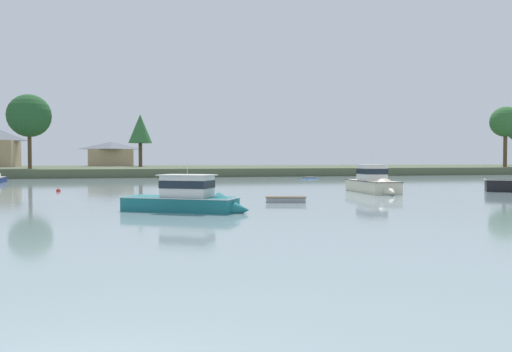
{
  "coord_description": "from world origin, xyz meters",
  "views": [
    {
      "loc": [
        0.88,
        -5.8,
        2.74
      ],
      "look_at": [
        9.68,
        28.29,
        1.63
      ],
      "focal_mm": 35.31,
      "sensor_mm": 36.0,
      "label": 1
    }
  ],
  "objects_px": {
    "dinghy_grey": "(286,200)",
    "dinghy_skyblue": "(310,178)",
    "cruiser_cream": "(375,186)",
    "mooring_buoy_red": "(58,191)",
    "cruiser_teal": "(192,203)"
  },
  "relations": [
    {
      "from": "dinghy_skyblue",
      "to": "cruiser_teal",
      "type": "relative_size",
      "value": 0.42
    },
    {
      "from": "dinghy_grey",
      "to": "mooring_buoy_red",
      "type": "height_order",
      "value": "dinghy_grey"
    },
    {
      "from": "cruiser_cream",
      "to": "dinghy_skyblue",
      "type": "distance_m",
      "value": 31.76
    },
    {
      "from": "dinghy_skyblue",
      "to": "cruiser_teal",
      "type": "height_order",
      "value": "cruiser_teal"
    },
    {
      "from": "dinghy_skyblue",
      "to": "mooring_buoy_red",
      "type": "relative_size",
      "value": 6.92
    },
    {
      "from": "cruiser_teal",
      "to": "dinghy_skyblue",
      "type": "bearing_deg",
      "value": 62.03
    },
    {
      "from": "mooring_buoy_red",
      "to": "cruiser_cream",
      "type": "bearing_deg",
      "value": -18.15
    },
    {
      "from": "dinghy_skyblue",
      "to": "dinghy_grey",
      "type": "bearing_deg",
      "value": -112.74
    },
    {
      "from": "cruiser_cream",
      "to": "mooring_buoy_red",
      "type": "bearing_deg",
      "value": 161.85
    },
    {
      "from": "dinghy_skyblue",
      "to": "cruiser_cream",
      "type": "bearing_deg",
      "value": -100.71
    },
    {
      "from": "dinghy_grey",
      "to": "dinghy_skyblue",
      "type": "xyz_separation_m",
      "value": [
        16.04,
        38.27,
        -0.01
      ]
    },
    {
      "from": "cruiser_teal",
      "to": "mooring_buoy_red",
      "type": "height_order",
      "value": "cruiser_teal"
    },
    {
      "from": "dinghy_grey",
      "to": "dinghy_skyblue",
      "type": "height_order",
      "value": "dinghy_grey"
    },
    {
      "from": "cruiser_cream",
      "to": "cruiser_teal",
      "type": "xyz_separation_m",
      "value": [
        -16.82,
        -11.58,
        -0.05
      ]
    },
    {
      "from": "dinghy_skyblue",
      "to": "mooring_buoy_red",
      "type": "height_order",
      "value": "dinghy_skyblue"
    }
  ]
}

